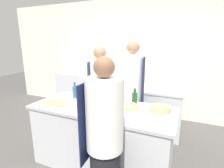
{
  "coord_description": "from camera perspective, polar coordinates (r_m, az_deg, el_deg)",
  "views": [
    {
      "loc": [
        1.05,
        -2.05,
        1.81
      ],
      "look_at": [
        0.0,
        0.35,
        1.16
      ],
      "focal_mm": 28.0,
      "sensor_mm": 36.0,
      "label": 1
    }
  ],
  "objects": [
    {
      "name": "chef_at_prep_near",
      "position": [
        1.82,
        -2.42,
        -18.34
      ],
      "size": [
        0.38,
        0.37,
        1.68
      ],
      "rotation": [
        0.0,
        0.0,
        1.64
      ],
      "color": "black",
      "rests_on": "ground_plane"
    },
    {
      "name": "bottle_wine",
      "position": [
        2.55,
        7.38,
        -4.57
      ],
      "size": [
        0.08,
        0.08,
        0.24
      ],
      "color": "#19471E",
      "rests_on": "prep_counter"
    },
    {
      "name": "bottle_sauce",
      "position": [
        2.31,
        -0.79,
        -6.61
      ],
      "size": [
        0.06,
        0.06,
        0.22
      ],
      "color": "#5B2319",
      "rests_on": "prep_counter"
    },
    {
      "name": "prep_counter",
      "position": [
        2.67,
        -3.14,
        -16.56
      ],
      "size": [
        2.01,
        0.83,
        0.91
      ],
      "color": "silver",
      "rests_on": "ground_plane"
    },
    {
      "name": "stockpot",
      "position": [
        3.93,
        -3.22,
        1.94
      ],
      "size": [
        0.24,
        0.24,
        0.17
      ],
      "color": "silver",
      "rests_on": "pass_counter"
    },
    {
      "name": "bottle_cooking_oil",
      "position": [
        2.53,
        -10.11,
        -5.28
      ],
      "size": [
        0.07,
        0.07,
        0.19
      ],
      "color": "black",
      "rests_on": "prep_counter"
    },
    {
      "name": "cutting_board",
      "position": [
        2.72,
        -18.21,
        -5.95
      ],
      "size": [
        0.39,
        0.19,
        0.01
      ],
      "color": "tan",
      "rests_on": "prep_counter"
    },
    {
      "name": "pass_counter",
      "position": [
        3.7,
        6.27,
        -7.63
      ],
      "size": [
        2.06,
        0.6,
        0.91
      ],
      "color": "silver",
      "rests_on": "ground_plane"
    },
    {
      "name": "bowl_ceramic_blue",
      "position": [
        2.46,
        -12.85,
        -7.03
      ],
      "size": [
        0.16,
        0.16,
        0.07
      ],
      "color": "white",
      "rests_on": "prep_counter"
    },
    {
      "name": "chef_at_stove",
      "position": [
        3.04,
        6.57,
        -3.31
      ],
      "size": [
        0.39,
        0.37,
        1.82
      ],
      "rotation": [
        0.0,
        0.0,
        -1.43
      ],
      "color": "black",
      "rests_on": "ground_plane"
    },
    {
      "name": "bowl_prep_small",
      "position": [
        2.42,
        5.13,
        -7.25
      ],
      "size": [
        0.26,
        0.26,
        0.05
      ],
      "color": "tan",
      "rests_on": "prep_counter"
    },
    {
      "name": "wall_back",
      "position": [
        4.33,
        9.57,
        8.25
      ],
      "size": [
        8.0,
        0.06,
        2.8
      ],
      "color": "silver",
      "rests_on": "ground_plane"
    },
    {
      "name": "chef_at_pass_far",
      "position": [
        3.18,
        -3.89,
        -3.43
      ],
      "size": [
        0.41,
        0.39,
        1.73
      ],
      "rotation": [
        0.0,
        0.0,
        1.84
      ],
      "color": "black",
      "rests_on": "ground_plane"
    },
    {
      "name": "bottle_water",
      "position": [
        2.88,
        -12.01,
        -2.47
      ],
      "size": [
        0.07,
        0.07,
        0.26
      ],
      "color": "#2D5175",
      "rests_on": "prep_counter"
    },
    {
      "name": "bottle_vinegar",
      "position": [
        2.54,
        -7.17,
        -4.39
      ],
      "size": [
        0.06,
        0.06,
        0.27
      ],
      "color": "#B2A84C",
      "rests_on": "prep_counter"
    },
    {
      "name": "bowl_mixing_large",
      "position": [
        2.4,
        15.53,
        -7.78
      ],
      "size": [
        0.27,
        0.27,
        0.06
      ],
      "color": "tan",
      "rests_on": "prep_counter"
    },
    {
      "name": "ground_plane",
      "position": [
        2.93,
        -3.01,
        -24.32
      ],
      "size": [
        16.0,
        16.0,
        0.0
      ],
      "primitive_type": "plane",
      "color": "#4C4947"
    },
    {
      "name": "bottle_olive_oil",
      "position": [
        2.53,
        -5.16,
        -4.18
      ],
      "size": [
        0.07,
        0.07,
        0.29
      ],
      "color": "silver",
      "rests_on": "prep_counter"
    },
    {
      "name": "oven_range",
      "position": [
        4.73,
        -10.35,
        -2.32
      ],
      "size": [
        0.98,
        0.74,
        1.02
      ],
      "color": "silver",
      "rests_on": "ground_plane"
    }
  ]
}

